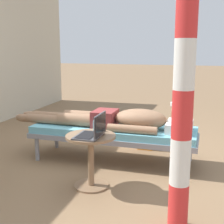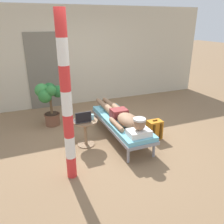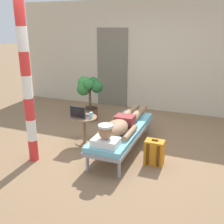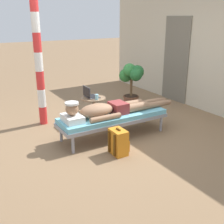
{
  "view_description": "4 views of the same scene",
  "coord_description": "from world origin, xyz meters",
  "px_view_note": "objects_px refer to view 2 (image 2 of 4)",
  "views": [
    {
      "loc": [
        -3.36,
        -1.1,
        1.36
      ],
      "look_at": [
        0.15,
        -0.04,
        0.59
      ],
      "focal_mm": 51.19,
      "sensor_mm": 36.0,
      "label": 1
    },
    {
      "loc": [
        -1.67,
        -3.99,
        2.31
      ],
      "look_at": [
        -0.05,
        -0.04,
        0.61
      ],
      "focal_mm": 36.91,
      "sensor_mm": 36.0,
      "label": 2
    },
    {
      "loc": [
        1.57,
        -4.19,
        2.15
      ],
      "look_at": [
        -0.11,
        0.06,
        0.64
      ],
      "focal_mm": 43.27,
      "sensor_mm": 36.0,
      "label": 3
    },
    {
      "loc": [
        4.13,
        -2.44,
        2.04
      ],
      "look_at": [
        0.22,
        -0.13,
        0.49
      ],
      "focal_mm": 45.23,
      "sensor_mm": 36.0,
      "label": 4
    }
  ],
  "objects_px": {
    "backpack": "(154,130)",
    "porch_post": "(67,103)",
    "laptop": "(83,119)",
    "lounge_chair": "(121,123)",
    "side_table": "(85,128)",
    "person_reclining": "(123,117)",
    "drink_glass": "(92,117)",
    "potted_plant": "(49,98)"
  },
  "relations": [
    {
      "from": "drink_glass",
      "to": "laptop",
      "type": "bearing_deg",
      "value": -167.38
    },
    {
      "from": "backpack",
      "to": "potted_plant",
      "type": "bearing_deg",
      "value": 141.21
    },
    {
      "from": "backpack",
      "to": "drink_glass",
      "type": "bearing_deg",
      "value": 167.25
    },
    {
      "from": "drink_glass",
      "to": "backpack",
      "type": "relative_size",
      "value": 0.25
    },
    {
      "from": "lounge_chair",
      "to": "drink_glass",
      "type": "relative_size",
      "value": 18.25
    },
    {
      "from": "side_table",
      "to": "potted_plant",
      "type": "bearing_deg",
      "value": 111.65
    },
    {
      "from": "drink_glass",
      "to": "potted_plant",
      "type": "relative_size",
      "value": 0.11
    },
    {
      "from": "lounge_chair",
      "to": "potted_plant",
      "type": "height_order",
      "value": "potted_plant"
    },
    {
      "from": "laptop",
      "to": "backpack",
      "type": "distance_m",
      "value": 1.52
    },
    {
      "from": "backpack",
      "to": "porch_post",
      "type": "distance_m",
      "value": 2.22
    },
    {
      "from": "person_reclining",
      "to": "potted_plant",
      "type": "height_order",
      "value": "potted_plant"
    },
    {
      "from": "person_reclining",
      "to": "laptop",
      "type": "relative_size",
      "value": 7.0
    },
    {
      "from": "drink_glass",
      "to": "backpack",
      "type": "xyz_separation_m",
      "value": [
        1.24,
        -0.28,
        -0.38
      ]
    },
    {
      "from": "backpack",
      "to": "potted_plant",
      "type": "relative_size",
      "value": 0.42
    },
    {
      "from": "side_table",
      "to": "laptop",
      "type": "relative_size",
      "value": 1.69
    },
    {
      "from": "person_reclining",
      "to": "laptop",
      "type": "xyz_separation_m",
      "value": [
        -0.82,
        0.05,
        0.06
      ]
    },
    {
      "from": "backpack",
      "to": "person_reclining",
      "type": "bearing_deg",
      "value": 163.5
    },
    {
      "from": "lounge_chair",
      "to": "drink_glass",
      "type": "distance_m",
      "value": 0.65
    },
    {
      "from": "person_reclining",
      "to": "porch_post",
      "type": "distance_m",
      "value": 1.63
    },
    {
      "from": "person_reclining",
      "to": "potted_plant",
      "type": "bearing_deg",
      "value": 133.24
    },
    {
      "from": "potted_plant",
      "to": "porch_post",
      "type": "height_order",
      "value": "porch_post"
    },
    {
      "from": "lounge_chair",
      "to": "person_reclining",
      "type": "height_order",
      "value": "person_reclining"
    },
    {
      "from": "lounge_chair",
      "to": "potted_plant",
      "type": "xyz_separation_m",
      "value": [
        -1.24,
        1.23,
        0.31
      ]
    },
    {
      "from": "laptop",
      "to": "backpack",
      "type": "xyz_separation_m",
      "value": [
        1.45,
        -0.23,
        -0.39
      ]
    },
    {
      "from": "drink_glass",
      "to": "backpack",
      "type": "height_order",
      "value": "drink_glass"
    },
    {
      "from": "potted_plant",
      "to": "porch_post",
      "type": "distance_m",
      "value": 2.18
    },
    {
      "from": "laptop",
      "to": "potted_plant",
      "type": "distance_m",
      "value": 1.35
    },
    {
      "from": "person_reclining",
      "to": "side_table",
      "type": "relative_size",
      "value": 4.15
    },
    {
      "from": "potted_plant",
      "to": "backpack",
      "type": "bearing_deg",
      "value": -38.79
    },
    {
      "from": "drink_glass",
      "to": "backpack",
      "type": "bearing_deg",
      "value": -12.75
    },
    {
      "from": "person_reclining",
      "to": "drink_glass",
      "type": "relative_size",
      "value": 20.19
    },
    {
      "from": "lounge_chair",
      "to": "backpack",
      "type": "xyz_separation_m",
      "value": [
        0.64,
        -0.28,
        -0.15
      ]
    },
    {
      "from": "lounge_chair",
      "to": "laptop",
      "type": "distance_m",
      "value": 0.85
    },
    {
      "from": "lounge_chair",
      "to": "potted_plant",
      "type": "relative_size",
      "value": 1.95
    },
    {
      "from": "laptop",
      "to": "side_table",
      "type": "bearing_deg",
      "value": 40.52
    },
    {
      "from": "side_table",
      "to": "drink_glass",
      "type": "bearing_deg",
      "value": -1.63
    },
    {
      "from": "drink_glass",
      "to": "side_table",
      "type": "bearing_deg",
      "value": 178.37
    },
    {
      "from": "side_table",
      "to": "potted_plant",
      "type": "height_order",
      "value": "potted_plant"
    },
    {
      "from": "side_table",
      "to": "drink_glass",
      "type": "relative_size",
      "value": 4.87
    },
    {
      "from": "side_table",
      "to": "backpack",
      "type": "distance_m",
      "value": 1.43
    },
    {
      "from": "lounge_chair",
      "to": "person_reclining",
      "type": "bearing_deg",
      "value": -90.0
    },
    {
      "from": "lounge_chair",
      "to": "laptop",
      "type": "bearing_deg",
      "value": -176.56
    }
  ]
}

